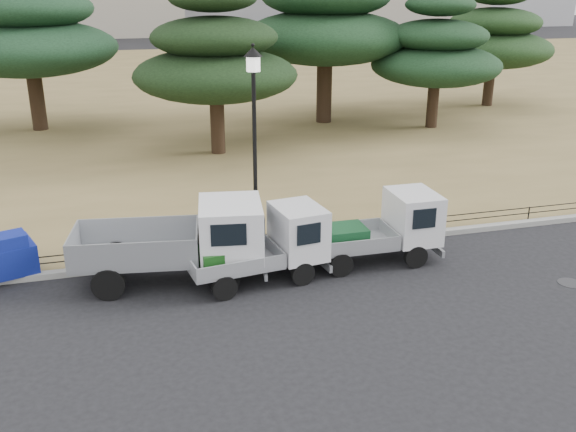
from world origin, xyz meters
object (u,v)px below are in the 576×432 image
object	(u,v)px
truck_kei_front	(267,246)
truck_kei_rear	(382,228)
truck_large	(181,239)
street_lamp	(254,116)
tarp_pile	(1,257)

from	to	relation	value
truck_kei_front	truck_kei_rear	distance (m)	3.26
truck_kei_rear	truck_large	bearing A→B (deg)	178.82
truck_kei_rear	truck_kei_front	bearing A→B (deg)	-173.98
truck_kei_front	street_lamp	distance (m)	3.44
truck_kei_front	street_lamp	size ratio (longest dim) A/B	0.67
street_lamp	tarp_pile	world-z (taller)	street_lamp
truck_kei_rear	street_lamp	bearing A→B (deg)	154.68
truck_kei_front	truck_kei_rear	bearing A→B (deg)	-2.20
truck_kei_front	street_lamp	bearing A→B (deg)	78.43
truck_large	truck_kei_rear	bearing A→B (deg)	6.85
truck_large	truck_kei_rear	size ratio (longest dim) A/B	1.37
street_lamp	tarp_pile	xyz separation A→B (m)	(-6.63, -0.01, -3.24)
truck_large	street_lamp	size ratio (longest dim) A/B	0.89
truck_large	tarp_pile	bearing A→B (deg)	171.59
truck_kei_front	truck_kei_rear	xyz separation A→B (m)	(3.24, 0.32, 0.02)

